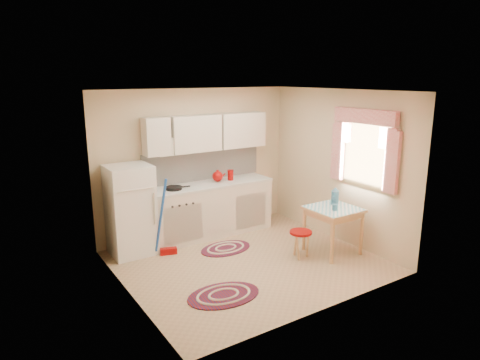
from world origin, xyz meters
name	(u,v)px	position (x,y,z in m)	size (l,w,h in m)	color
room_shell	(248,153)	(0.16, 0.24, 1.60)	(3.64, 3.60, 2.52)	tan
fridge	(131,210)	(-1.33, 1.25, 0.70)	(0.65, 0.60, 1.40)	white
broom	(167,218)	(-0.88, 0.90, 0.60)	(0.28, 0.12, 1.20)	#1C4DAF
base_cabinets	(209,210)	(0.06, 1.30, 0.44)	(2.25, 0.60, 0.88)	beige
countertop	(208,185)	(0.06, 1.30, 0.90)	(2.27, 0.62, 0.04)	silver
frying_pan	(174,188)	(-0.60, 1.25, 0.94)	(0.26, 0.26, 0.05)	black
red_kettle	(218,176)	(0.25, 1.30, 1.02)	(0.20, 0.18, 0.20)	#910605
red_canister	(230,176)	(0.51, 1.30, 1.00)	(0.10, 0.10, 0.16)	#910605
table	(332,230)	(1.31, -0.42, 0.36)	(0.72, 0.72, 0.72)	tan
stool	(300,244)	(0.76, -0.30, 0.21)	(0.34, 0.34, 0.42)	#910605
coffee_pot	(335,196)	(1.45, -0.30, 0.87)	(0.15, 0.13, 0.30)	#2A6282
mug	(335,208)	(1.23, -0.52, 0.77)	(0.08, 0.08, 0.10)	#2A6282
rug_center	(226,248)	(-0.03, 0.59, 0.01)	(0.86, 0.57, 0.02)	maroon
rug_left	(224,295)	(-0.83, -0.68, 0.01)	(0.95, 0.64, 0.02)	maroon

